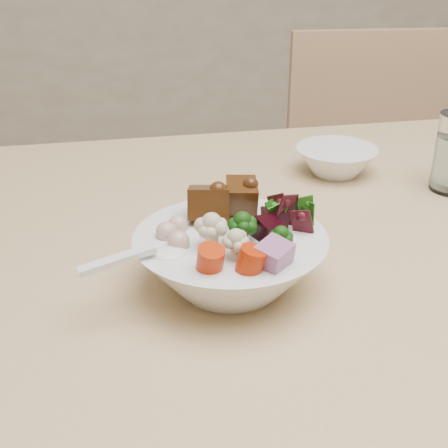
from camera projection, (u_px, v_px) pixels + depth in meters
The scene contains 4 objects.
chair_far at pixel (374, 198), 1.62m from camera, with size 0.47×0.47×0.92m.
food_bowl at pixel (231, 257), 0.68m from camera, with size 0.21×0.21×0.11m.
soup_spoon at pixel (156, 256), 0.63m from camera, with size 0.12×0.04×0.02m.
side_bowl at pixel (336, 161), 0.99m from camera, with size 0.13×0.13×0.04m, color white, non-canonical shape.
Camera 1 is at (-0.54, -0.48, 1.18)m, focal length 50.00 mm.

